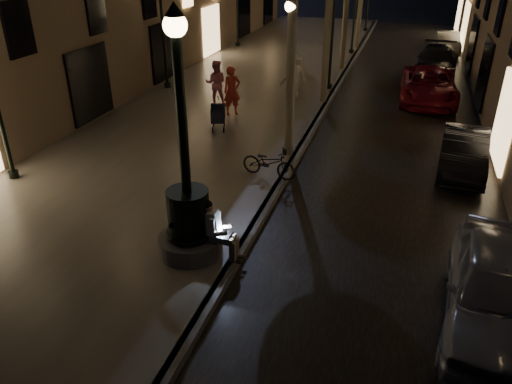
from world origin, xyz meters
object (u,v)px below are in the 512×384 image
(seated_man_laptop, at_px, (216,228))
(pedestrian_red, at_px, (232,91))
(car_second, at_px, (464,152))
(pedestrian_white, at_px, (294,76))
(car_third, at_px, (429,85))
(car_rear, at_px, (437,61))
(bicycle, at_px, (269,163))
(car_fifth, at_px, (447,42))
(pedestrian_pink, at_px, (216,83))
(lamp_left_b, at_px, (162,18))
(stroller, at_px, (218,114))
(lamp_curb_b, at_px, (333,18))
(car_front, at_px, (498,290))
(fountain_lamppost, at_px, (188,211))
(lamp_curb_a, at_px, (290,58))

(seated_man_laptop, xyz_separation_m, pedestrian_red, (-2.87, 9.21, 0.21))
(car_second, bearing_deg, pedestrian_red, 167.70)
(pedestrian_white, bearing_deg, car_third, 155.19)
(car_second, relative_size, car_rear, 0.77)
(seated_man_laptop, height_order, bicycle, seated_man_laptop)
(car_fifth, bearing_deg, seated_man_laptop, -106.71)
(pedestrian_pink, bearing_deg, pedestrian_white, -164.06)
(seated_man_laptop, relative_size, car_third, 0.27)
(lamp_left_b, bearing_deg, car_rear, 30.02)
(car_fifth, bearing_deg, stroller, -119.77)
(lamp_curb_b, bearing_deg, car_front, -69.18)
(car_second, xyz_separation_m, car_rear, (-0.59, 12.07, 0.09))
(fountain_lamppost, height_order, car_third, fountain_lamppost)
(fountain_lamppost, bearing_deg, seated_man_laptop, -0.00)
(pedestrian_red, relative_size, pedestrian_white, 0.95)
(seated_man_laptop, distance_m, car_rear, 19.42)
(lamp_curb_a, height_order, pedestrian_red, lamp_curb_a)
(car_rear, bearing_deg, lamp_curb_a, -105.71)
(pedestrian_pink, distance_m, pedestrian_white, 3.33)
(car_third, xyz_separation_m, pedestrian_pink, (-8.31, -3.73, 0.41))
(lamp_curb_b, bearing_deg, lamp_left_b, -164.27)
(lamp_curb_a, distance_m, pedestrian_white, 6.46)
(car_second, relative_size, car_third, 0.75)
(seated_man_laptop, height_order, pedestrian_pink, pedestrian_pink)
(lamp_curb_b, height_order, car_third, lamp_curb_b)
(fountain_lamppost, relative_size, car_second, 1.40)
(car_rear, relative_size, bicycle, 2.95)
(fountain_lamppost, distance_m, car_second, 9.04)
(stroller, xyz_separation_m, bicycle, (2.77, -3.23, -0.16))
(car_front, bearing_deg, pedestrian_white, 123.48)
(car_front, height_order, pedestrian_white, pedestrian_white)
(seated_man_laptop, bearing_deg, pedestrian_white, 95.25)
(seated_man_laptop, height_order, car_second, seated_man_laptop)
(fountain_lamppost, bearing_deg, pedestrian_white, 92.34)
(pedestrian_white, bearing_deg, stroller, 25.45)
(lamp_curb_b, relative_size, pedestrian_red, 2.60)
(lamp_curb_a, height_order, car_second, lamp_curb_a)
(pedestrian_white, bearing_deg, car_front, 73.98)
(seated_man_laptop, distance_m, lamp_curb_a, 6.44)
(lamp_left_b, bearing_deg, pedestrian_pink, -29.89)
(pedestrian_red, bearing_deg, pedestrian_pink, 98.05)
(fountain_lamppost, distance_m, pedestrian_red, 9.49)
(seated_man_laptop, relative_size, pedestrian_pink, 0.75)
(seated_man_laptop, xyz_separation_m, car_second, (5.38, 6.75, -0.30))
(fountain_lamppost, distance_m, lamp_left_b, 13.75)
(car_second, height_order, car_fifth, same)
(pedestrian_red, distance_m, pedestrian_pink, 1.45)
(seated_man_laptop, relative_size, bicycle, 0.82)
(car_second, relative_size, car_fifth, 1.00)
(car_front, xyz_separation_m, car_fifth, (-0.03, 25.00, -0.13))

